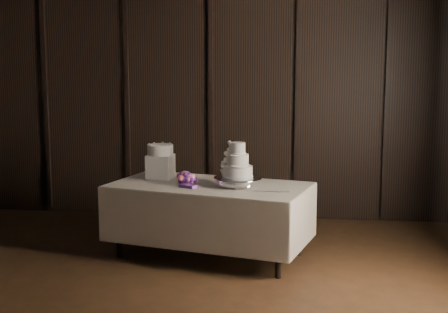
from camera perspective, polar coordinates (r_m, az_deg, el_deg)
room at (r=4.58m, az=-7.33°, el=2.43°), size 6.08×7.08×3.08m
display_table at (r=6.44m, az=-1.33°, el=-5.56°), size 2.19×1.51×0.76m
cake_stand at (r=6.25m, az=1.27°, el=-2.34°), size 0.58×0.58×0.09m
wedding_cake at (r=6.21m, az=1.02°, el=-0.68°), size 0.34×0.30×0.35m
bouquet at (r=6.31m, az=-3.54°, el=-2.11°), size 0.42×0.46×0.18m
box_pedestal at (r=6.74m, az=-5.83°, el=-0.90°), size 0.28×0.28×0.25m
small_cake at (r=6.71m, az=-5.85°, el=0.62°), size 0.32×0.32×0.11m
cake_knife at (r=5.99m, az=3.80°, el=-3.21°), size 0.37×0.06×0.01m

